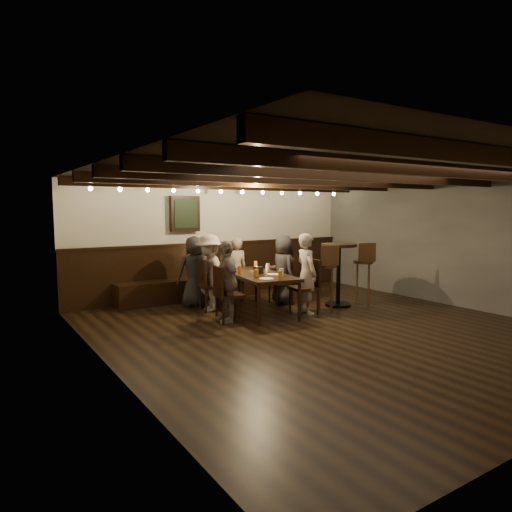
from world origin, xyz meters
TOP-DOWN VIEW (x-y plane):
  - room at (-0.29, 2.21)m, footprint 7.00×7.00m
  - dining_table at (-0.22, 1.58)m, footprint 1.14×1.99m
  - chair_left_near at (-0.86, 2.14)m, footprint 0.50×0.50m
  - chair_left_far at (-1.01, 1.25)m, footprint 0.48×0.48m
  - chair_right_near at (0.56, 1.91)m, footprint 0.47×0.47m
  - chair_right_far at (0.41, 1.02)m, footprint 0.51×0.51m
  - person_bench_left at (-0.97, 2.61)m, footprint 0.72×0.53m
  - person_bench_centre at (-0.06, 2.62)m, footprint 0.51×0.38m
  - person_bench_right at (0.81, 2.33)m, footprint 0.67×0.56m
  - person_left_near at (-0.89, 2.15)m, footprint 0.66×0.98m
  - person_left_far at (-1.04, 1.26)m, footprint 0.45×0.83m
  - person_right_near at (0.59, 1.91)m, footprint 0.53×0.72m
  - person_right_far at (0.44, 1.02)m, footprint 0.42×0.57m
  - pint_a at (-0.39, 2.32)m, footprint 0.07×0.07m
  - pint_b at (0.13, 2.18)m, footprint 0.07×0.07m
  - pint_c at (-0.51, 1.73)m, footprint 0.07×0.07m
  - pint_d at (0.10, 1.73)m, footprint 0.07×0.07m
  - pint_e at (-0.51, 1.17)m, footprint 0.07×0.07m
  - pint_f at (-0.11, 1.01)m, footprint 0.07×0.07m
  - pint_g at (-0.30, 0.78)m, footprint 0.07×0.07m
  - plate_near at (-0.48, 0.92)m, footprint 0.24×0.24m
  - plate_far at (-0.09, 1.26)m, footprint 0.24×0.24m
  - condiment_caddy at (-0.23, 1.53)m, footprint 0.15×0.10m
  - candle at (-0.06, 1.86)m, footprint 0.05×0.05m
  - high_top_table at (1.37, 1.19)m, footprint 0.67×0.67m
  - bar_stool_left at (0.86, 0.99)m, footprint 0.41×0.43m
  - bar_stool_right at (1.86, 1.04)m, footprint 0.42×0.44m

SIDE VIEW (x-z plane):
  - chair_right_near at x=0.56m, z-range -0.17..0.72m
  - chair_left_far at x=-1.01m, z-range -0.18..0.75m
  - chair_left_near at x=-0.86m, z-range -0.19..0.78m
  - chair_right_far at x=0.41m, z-range -0.19..0.78m
  - bar_stool_left at x=0.86m, z-range -0.16..1.05m
  - bar_stool_right at x=1.86m, z-range -0.16..1.05m
  - person_bench_right at x=0.81m, z-range 0.00..1.24m
  - person_bench_centre at x=-0.06m, z-range 0.00..1.28m
  - dining_table at x=-0.22m, z-range 0.29..1.00m
  - person_left_far at x=-1.04m, z-range 0.00..1.34m
  - person_right_near at x=0.59m, z-range 0.00..1.34m
  - person_bench_left at x=-0.97m, z-range 0.00..1.35m
  - person_left_near at x=-0.89m, z-range 0.00..1.40m
  - person_right_far at x=0.44m, z-range 0.00..1.42m
  - plate_near at x=-0.48m, z-range 0.71..0.72m
  - plate_far at x=-0.09m, z-range 0.71..0.72m
  - candle at x=-0.06m, z-range 0.71..0.76m
  - condiment_caddy at x=-0.23m, z-range 0.71..0.83m
  - pint_a at x=-0.39m, z-range 0.71..0.85m
  - pint_b at x=0.13m, z-range 0.71..0.85m
  - pint_c at x=-0.51m, z-range 0.71..0.85m
  - pint_d at x=0.10m, z-range 0.71..0.85m
  - pint_e at x=-0.51m, z-range 0.71..0.85m
  - pint_f at x=-0.11m, z-range 0.71..0.85m
  - pint_g at x=-0.30m, z-range 0.71..0.85m
  - high_top_table at x=1.37m, z-range 0.19..1.38m
  - room at x=-0.29m, z-range -2.43..4.57m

